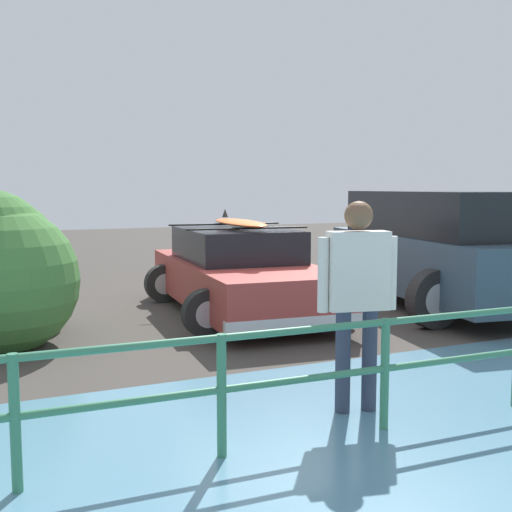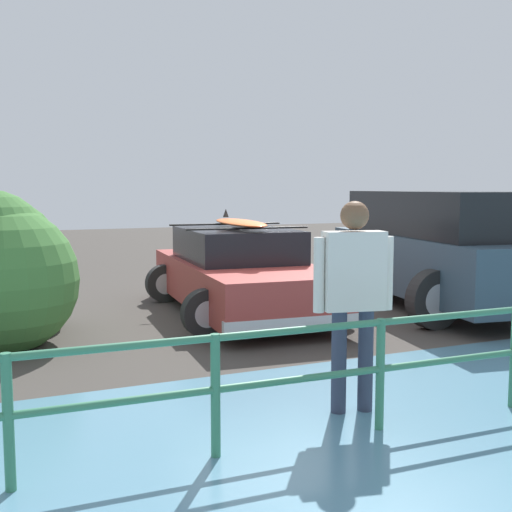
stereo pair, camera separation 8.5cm
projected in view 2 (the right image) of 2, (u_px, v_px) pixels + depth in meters
The scene contains 6 objects.
ground_plane at pixel (268, 320), 9.48m from camera, with size 44.00×44.00×0.02m, color #423D38.
sedan_car at pixel (239, 273), 9.88m from camera, with size 2.68×4.61×1.59m.
suv_car at pixel (440, 248), 10.30m from camera, with size 3.05×4.97×1.87m.
person_bystander at pixel (353, 287), 5.45m from camera, with size 0.70×0.31×1.82m.
railing_fence at pixel (451, 348), 5.35m from camera, with size 9.75×0.32×0.90m.
bush_near_left at pixel (3, 269), 7.99m from camera, with size 1.87×2.43×2.01m.
Camera 2 is at (3.95, 8.46, 1.93)m, focal length 45.00 mm.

